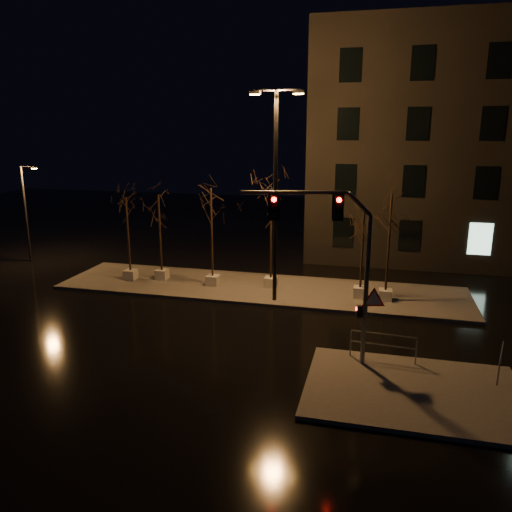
# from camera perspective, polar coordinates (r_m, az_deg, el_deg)

# --- Properties ---
(ground) EXTENTS (90.00, 90.00, 0.00)m
(ground) POSITION_cam_1_polar(r_m,az_deg,el_deg) (21.81, -3.36, -8.61)
(ground) COLOR black
(ground) RESTS_ON ground
(median) EXTENTS (22.00, 5.00, 0.15)m
(median) POSITION_cam_1_polar(r_m,az_deg,el_deg) (27.22, 0.38, -3.72)
(median) COLOR #4E4A46
(median) RESTS_ON ground
(sidewalk_corner) EXTENTS (7.00, 5.00, 0.15)m
(sidewalk_corner) POSITION_cam_1_polar(r_m,az_deg,el_deg) (17.83, 17.44, -14.52)
(sidewalk_corner) COLOR #4E4A46
(sidewalk_corner) RESTS_ON ground
(building) EXTENTS (25.00, 12.00, 15.00)m
(building) POSITION_cam_1_polar(r_m,az_deg,el_deg) (38.03, 26.53, 11.32)
(building) COLOR black
(building) RESTS_ON ground
(tree_0) EXTENTS (1.80, 1.80, 4.83)m
(tree_0) POSITION_cam_1_polar(r_m,az_deg,el_deg) (28.68, -14.54, 4.45)
(tree_0) COLOR #B3B2A7
(tree_0) RESTS_ON median
(tree_1) EXTENTS (1.80, 1.80, 4.96)m
(tree_1) POSITION_cam_1_polar(r_m,az_deg,el_deg) (28.33, -11.01, 4.73)
(tree_1) COLOR #B3B2A7
(tree_1) RESTS_ON median
(tree_2) EXTENTS (1.80, 1.80, 5.47)m
(tree_2) POSITION_cam_1_polar(r_m,az_deg,el_deg) (26.70, -5.14, 5.20)
(tree_2) COLOR #B3B2A7
(tree_2) RESTS_ON median
(tree_3) EXTENTS (1.80, 1.80, 5.50)m
(tree_3) POSITION_cam_1_polar(r_m,az_deg,el_deg) (26.26, 1.75, 5.14)
(tree_3) COLOR #B3B2A7
(tree_3) RESTS_ON median
(tree_4) EXTENTS (1.80, 1.80, 4.48)m
(tree_4) POSITION_cam_1_polar(r_m,az_deg,el_deg) (25.27, 12.15, 2.70)
(tree_4) COLOR #B3B2A7
(tree_4) RESTS_ON median
(tree_5) EXTENTS (1.80, 1.80, 5.52)m
(tree_5) POSITION_cam_1_polar(r_m,az_deg,el_deg) (24.98, 15.11, 4.23)
(tree_5) COLOR #B3B2A7
(tree_5) RESTS_ON median
(traffic_signal_mast) EXTENTS (5.09, 1.07, 6.31)m
(traffic_signal_mast) POSITION_cam_1_polar(r_m,az_deg,el_deg) (17.57, 9.42, 0.32)
(traffic_signal_mast) COLOR slate
(traffic_signal_mast) RESTS_ON sidewalk_corner
(streetlight_main) EXTENTS (2.52, 0.29, 10.12)m
(streetlight_main) POSITION_cam_1_polar(r_m,az_deg,el_deg) (23.94, 2.25, 8.30)
(streetlight_main) COLOR black
(streetlight_main) RESTS_ON median
(streetlight_far) EXTENTS (1.23, 0.26, 6.28)m
(streetlight_far) POSITION_cam_1_polar(r_m,az_deg,el_deg) (35.63, -24.75, 4.84)
(streetlight_far) COLOR black
(streetlight_far) RESTS_ON ground
(guard_rail_a) EXTENTS (2.41, 0.24, 1.04)m
(guard_rail_a) POSITION_cam_1_polar(r_m,az_deg,el_deg) (19.26, 14.32, -9.58)
(guard_rail_a) COLOR slate
(guard_rail_a) RESTS_ON sidewalk_corner
(guard_rail_b) EXTENTS (0.53, 1.81, 0.89)m
(guard_rail_b) POSITION_cam_1_polar(r_m,az_deg,el_deg) (19.66, 26.18, -10.49)
(guard_rail_b) COLOR slate
(guard_rail_b) RESTS_ON sidewalk_corner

